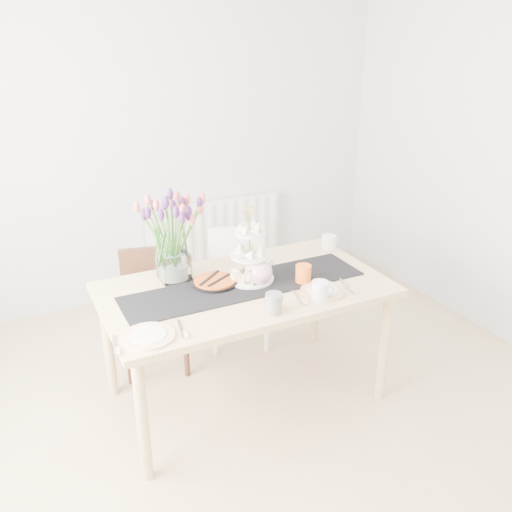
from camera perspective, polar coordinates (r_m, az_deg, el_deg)
name	(u,v)px	position (r m, az deg, el deg)	size (l,w,h in m)	color
room_shell	(296,228)	(2.35, 4.25, 2.96)	(4.50, 4.50, 4.50)	tan
radiator	(215,235)	(4.70, -4.32, 2.25)	(1.20, 0.08, 0.60)	white
dining_table	(245,298)	(3.10, -1.15, -4.46)	(1.60, 0.90, 0.75)	tan
chair_brown	(153,300)	(3.64, -10.82, -4.55)	(0.47, 0.47, 0.78)	#3A2115
chair_white	(238,277)	(3.86, -1.95, -2.22)	(0.51, 0.51, 0.80)	white
table_runner	(245,286)	(3.07, -1.16, -3.13)	(1.40, 0.35, 0.01)	black
tulip_vase	(171,224)	(3.07, -8.94, 3.33)	(0.62, 0.62, 0.52)	silver
cake_stand	(250,262)	(3.09, -0.65, -0.65)	(0.28, 0.28, 0.40)	gold
teapot	(259,272)	(3.06, 0.32, -1.71)	(0.25, 0.20, 0.16)	white
cream_jug	(329,242)	(3.60, 7.64, 1.44)	(0.09, 0.09, 0.09)	white
tart_tin	(215,282)	(3.09, -4.38, -2.78)	(0.26, 0.26, 0.03)	black
mug_grey	(274,303)	(2.77, 1.89, -4.99)	(0.09, 0.09, 0.11)	gray
mug_white	(320,291)	(2.91, 6.74, -3.68)	(0.09, 0.09, 0.11)	white
mug_orange	(303,274)	(3.10, 5.00, -1.90)	(0.09, 0.09, 0.11)	#E45C19
plate_left	(148,336)	(2.63, -11.26, -8.28)	(0.25, 0.25, 0.01)	white
plate_right	(323,291)	(3.02, 7.04, -3.68)	(0.25, 0.25, 0.01)	silver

